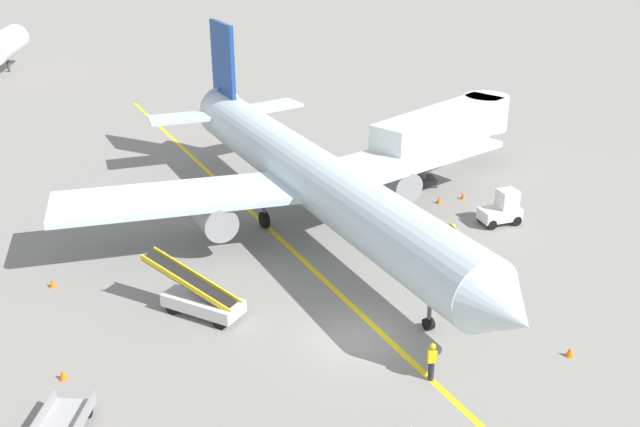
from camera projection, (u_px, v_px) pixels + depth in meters
The scene contains 15 objects.
ground_plane at pixel (358, 339), 31.11m from camera, with size 300.00×300.00×0.00m, color gray.
taxi_line_yellow at pixel (329, 284), 35.58m from camera, with size 0.30×80.00×0.01m, color yellow.
airliner at pixel (308, 174), 40.27m from camera, with size 27.55×34.25×10.10m.
jet_bridge at pixel (452, 125), 48.87m from camera, with size 11.57×9.90×4.85m.
baggage_tug_near_wing at pixel (502, 209), 42.00m from camera, with size 2.61×1.75×2.10m.
belt_loader_forward_hold at pixel (445, 241), 38.34m from camera, with size 2.26×5.16×2.59m.
belt_loader_aft_hold at pixel (201, 299), 32.71m from camera, with size 4.79×3.93×2.59m.
baggage_cart_loaded at pixel (61, 425), 25.24m from camera, with size 2.07×3.84×0.94m.
ground_crew_marshaller at pixel (432, 361), 28.06m from camera, with size 0.36×0.24×1.70m.
safety_cone_nose_left at pixel (570, 352), 29.81m from camera, with size 0.36×0.36×0.44m, color orange.
safety_cone_nose_right at pixel (53, 283), 35.24m from camera, with size 0.36×0.36×0.44m, color orange.
safety_cone_wingtip_left at pixel (439, 200), 45.18m from camera, with size 0.36×0.36×0.44m, color orange.
safety_cone_wingtip_right at pixel (463, 196), 45.83m from camera, with size 0.36×0.36×0.44m, color orange.
safety_cone_tail_area at pixel (63, 375), 28.36m from camera, with size 0.36×0.36×0.44m, color orange.
distant_aircraft_far_left at pixel (4, 43), 79.58m from camera, with size 3.00×10.10×8.80m.
Camera 1 is at (-5.21, -25.87, 17.44)m, focal length 39.85 mm.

